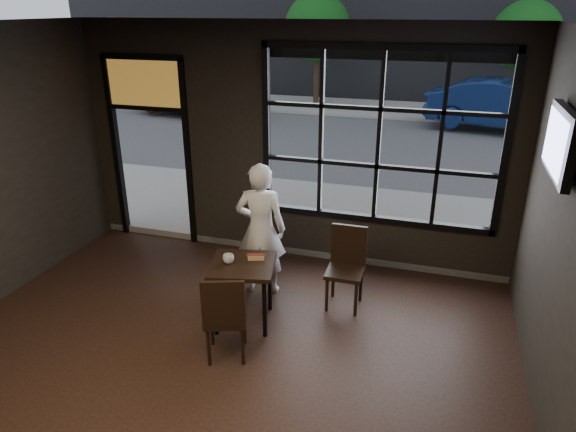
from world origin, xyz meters
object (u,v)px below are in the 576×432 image
(chair_near, at_px, (226,314))
(man, at_px, (261,229))
(navy_car, at_px, (503,105))
(cafe_table, at_px, (243,293))

(chair_near, relative_size, man, 0.58)
(chair_near, relative_size, navy_car, 0.23)
(man, xyz_separation_m, navy_car, (3.48, 10.24, -0.06))
(chair_near, height_order, man, man)
(navy_car, bearing_deg, cafe_table, 173.99)
(cafe_table, bearing_deg, navy_car, 59.52)
(cafe_table, height_order, man, man)
(cafe_table, bearing_deg, chair_near, -97.85)
(navy_car, bearing_deg, chair_near, 175.11)
(chair_near, bearing_deg, navy_car, -125.68)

